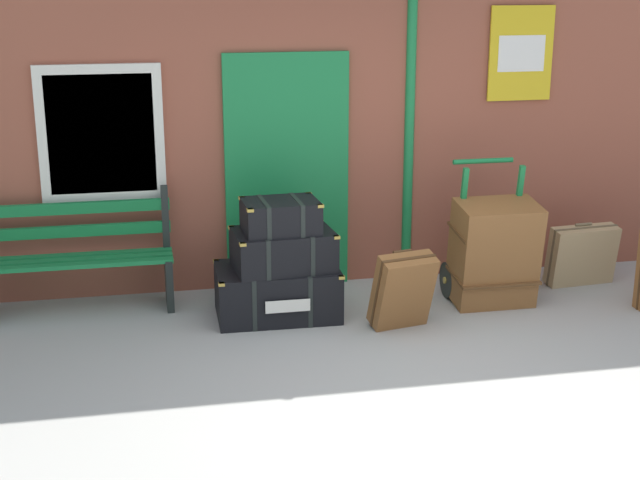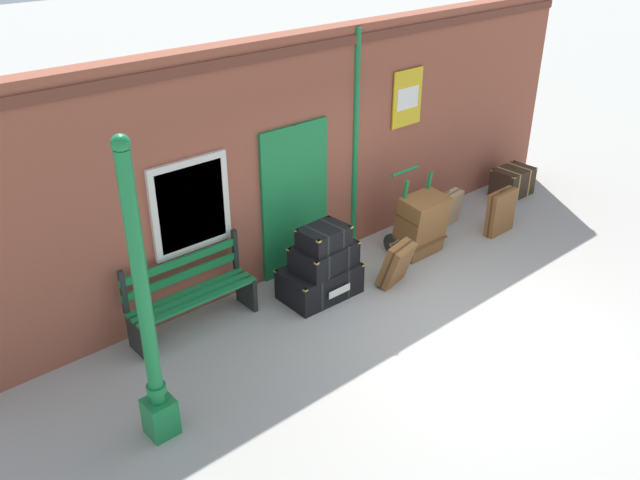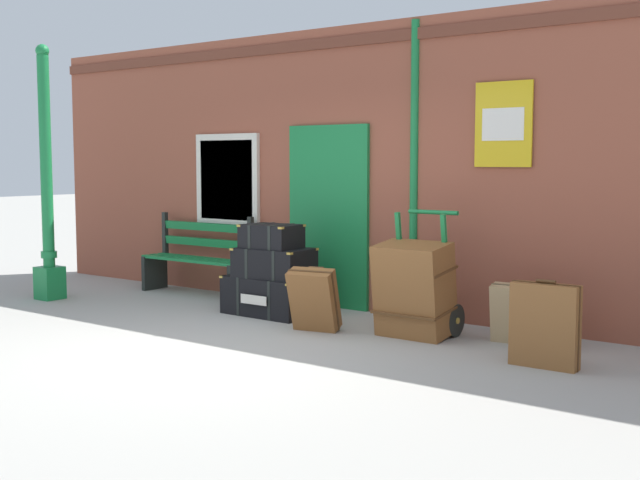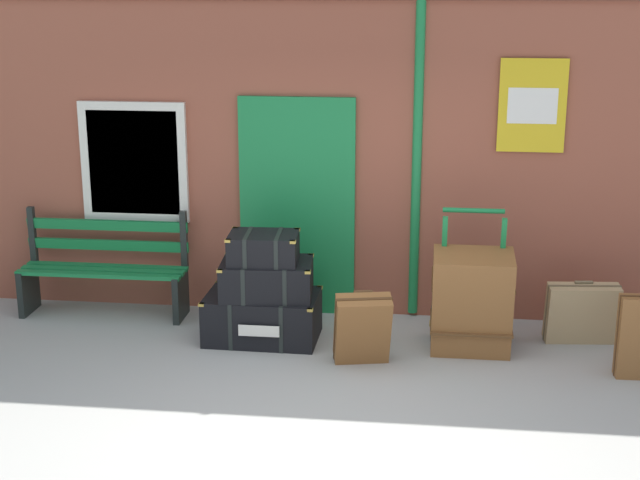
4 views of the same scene
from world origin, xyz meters
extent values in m
plane|color=#A3A099|center=(0.00, 0.00, 0.00)|extent=(60.00, 60.00, 0.00)
cube|color=brown|center=(0.00, 2.60, 1.60)|extent=(10.40, 0.30, 3.20)
cube|color=#197A3D|center=(-0.48, 2.43, 1.05)|extent=(1.10, 0.05, 2.10)
cube|color=#0F4924|center=(-0.48, 2.41, 1.05)|extent=(0.06, 0.02, 2.10)
cube|color=silver|center=(-2.06, 2.43, 1.45)|extent=(1.04, 0.06, 1.16)
cube|color=silver|center=(-2.06, 2.41, 1.45)|extent=(0.88, 0.02, 1.00)
cylinder|color=#197A3D|center=(0.64, 2.45, 1.60)|extent=(0.09, 0.09, 3.14)
cube|color=gold|center=(1.66, 2.43, 2.05)|extent=(0.60, 0.02, 0.84)
cube|color=white|center=(1.66, 2.41, 2.05)|extent=(0.44, 0.01, 0.32)
cube|color=#197A3D|center=(-2.32, 1.96, 0.45)|extent=(1.60, 0.09, 0.04)
cube|color=#197A3D|center=(-2.32, 2.10, 0.45)|extent=(1.60, 0.09, 0.04)
cube|color=#197A3D|center=(-2.32, 2.24, 0.45)|extent=(1.60, 0.09, 0.04)
cube|color=#197A3D|center=(-2.32, 2.30, 0.65)|extent=(1.60, 0.05, 0.10)
cube|color=#197A3D|center=(-2.32, 2.30, 0.85)|extent=(1.60, 0.05, 0.10)
cube|color=black|center=(-3.08, 2.10, 0.23)|extent=(0.06, 0.40, 0.45)
cube|color=black|center=(-3.08, 2.30, 0.73)|extent=(0.06, 0.06, 0.56)
cube|color=black|center=(-1.56, 2.10, 0.23)|extent=(0.06, 0.40, 0.45)
cube|color=black|center=(-1.56, 2.30, 0.73)|extent=(0.06, 0.06, 0.56)
cube|color=black|center=(-0.69, 1.67, 0.21)|extent=(1.01, 0.66, 0.42)
cube|color=black|center=(-0.92, 1.68, 0.21)|extent=(0.05, 0.65, 0.43)
cube|color=black|center=(-0.47, 1.67, 0.21)|extent=(0.05, 0.65, 0.43)
cube|color=#B79338|center=(-1.18, 1.38, 0.41)|extent=(0.05, 0.05, 0.02)
cube|color=#B79338|center=(-0.22, 1.36, 0.41)|extent=(0.05, 0.05, 0.02)
cube|color=#B79338|center=(-1.17, 1.98, 0.41)|extent=(0.05, 0.05, 0.02)
cube|color=#B79338|center=(-0.21, 1.96, 0.41)|extent=(0.05, 0.05, 0.02)
cube|color=silver|center=(-0.67, 1.32, 0.21)|extent=(0.36, 0.01, 0.10)
cube|color=black|center=(-0.65, 1.65, 0.58)|extent=(0.84, 0.59, 0.32)
cube|color=black|center=(-0.83, 1.64, 0.58)|extent=(0.07, 0.55, 0.33)
cube|color=black|center=(-0.47, 1.66, 0.58)|extent=(0.07, 0.55, 0.33)
cube|color=#B79338|center=(-1.01, 1.37, 0.73)|extent=(0.05, 0.05, 0.02)
cube|color=#B79338|center=(-0.25, 1.43, 0.73)|extent=(0.05, 0.05, 0.02)
cube|color=#B79338|center=(-1.04, 1.87, 0.73)|extent=(0.05, 0.05, 0.02)
cube|color=#B79338|center=(-0.28, 1.92, 0.73)|extent=(0.05, 0.05, 0.02)
cube|color=black|center=(-0.67, 1.63, 0.87)|extent=(0.62, 0.47, 0.26)
cube|color=black|center=(-0.80, 1.62, 0.87)|extent=(0.06, 0.45, 0.27)
cube|color=black|center=(-0.53, 1.63, 0.87)|extent=(0.06, 0.45, 0.27)
cube|color=#B79338|center=(-0.94, 1.41, 0.99)|extent=(0.05, 0.05, 0.02)
cube|color=#B79338|center=(-0.38, 1.44, 0.99)|extent=(0.05, 0.05, 0.02)
cube|color=#B79338|center=(-0.96, 1.81, 0.99)|extent=(0.05, 0.05, 0.02)
cube|color=#B79338|center=(-0.40, 1.84, 0.99)|extent=(0.05, 0.05, 0.02)
cube|color=black|center=(1.16, 1.55, 0.01)|extent=(0.56, 0.28, 0.03)
cube|color=#197A3D|center=(0.91, 1.75, 0.60)|extent=(0.04, 0.22, 1.19)
cube|color=#197A3D|center=(1.41, 1.75, 0.60)|extent=(0.04, 0.22, 1.19)
cylinder|color=#197A3D|center=(1.16, 1.93, 1.19)|extent=(0.54, 0.04, 0.04)
cylinder|color=black|center=(0.84, 1.81, 0.16)|extent=(0.04, 0.32, 0.32)
cylinder|color=#B79338|center=(0.84, 1.81, 0.16)|extent=(0.07, 0.06, 0.06)
cylinder|color=black|center=(1.48, 1.81, 0.16)|extent=(0.04, 0.32, 0.32)
cylinder|color=#B79338|center=(1.48, 1.81, 0.16)|extent=(0.07, 0.06, 0.06)
cube|color=brown|center=(1.16, 1.57, 0.46)|extent=(0.68, 0.55, 0.93)
cube|color=brown|center=(1.16, 1.57, 0.27)|extent=(0.70, 0.46, 0.08)
cube|color=brown|center=(1.16, 1.57, 0.66)|extent=(0.70, 0.46, 0.08)
cube|color=tan|center=(2.15, 1.91, 0.28)|extent=(0.65, 0.31, 0.56)
cylinder|color=brown|center=(2.15, 1.93, 0.56)|extent=(0.16, 0.04, 0.03)
cube|color=brown|center=(2.15, 1.91, 0.28)|extent=(0.65, 0.16, 0.55)
cube|color=brown|center=(0.24, 1.19, 0.32)|extent=(0.53, 0.46, 0.64)
cylinder|color=#4F3018|center=(0.24, 1.23, 0.63)|extent=(0.16, 0.06, 0.03)
cube|color=#482C16|center=(0.24, 1.19, 0.32)|extent=(0.51, 0.31, 0.61)
camera|label=1|loc=(-1.77, -5.47, 2.80)|focal=51.86mm
camera|label=2|loc=(-5.62, -3.97, 4.77)|focal=37.58mm
camera|label=3|loc=(5.03, -5.15, 1.69)|focal=45.69mm
camera|label=4|loc=(0.75, -6.13, 3.17)|focal=52.52mm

